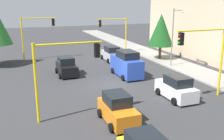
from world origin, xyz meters
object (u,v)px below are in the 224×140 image
object	(u,v)px
street_lamp_curbside	(175,31)
delivery_van_blue	(126,64)
car_orange	(118,109)
car_black	(66,67)
car_silver	(111,54)
car_white	(176,88)
traffic_signal_far_left	(115,29)
traffic_signal_near_right	(64,65)
tree_roadside_mid	(161,30)
traffic_signal_near_left	(205,49)
traffic_signal_far_right	(36,30)

from	to	relation	value
street_lamp_curbside	delivery_van_blue	xyz separation A→B (m)	(1.49, -6.77, -3.07)
delivery_van_blue	car_orange	bearing A→B (deg)	-26.58
car_black	car_silver	xyz separation A→B (m)	(-4.84, 7.01, -0.00)
car_white	car_silver	distance (m)	15.10
street_lamp_curbside	traffic_signal_far_left	bearing A→B (deg)	-161.12
car_white	car_silver	xyz separation A→B (m)	(-15.10, -0.08, -0.00)
street_lamp_curbside	car_orange	xyz separation A→B (m)	(11.43, -11.75, -3.45)
car_orange	car_white	size ratio (longest dim) A/B	0.94
traffic_signal_near_right	street_lamp_curbside	world-z (taller)	street_lamp_curbside
tree_roadside_mid	car_silver	world-z (taller)	tree_roadside_mid
delivery_van_blue	car_silver	bearing A→B (deg)	171.83
traffic_signal_far_left	car_orange	world-z (taller)	traffic_signal_far_left
car_white	delivery_van_blue	bearing A→B (deg)	-171.33
traffic_signal_near_left	car_black	xyz separation A→B (m)	(-10.79, -9.21, -3.19)
traffic_signal_near_left	street_lamp_curbside	distance (m)	10.23
delivery_van_blue	car_black	distance (m)	6.51
traffic_signal_near_right	delivery_van_blue	distance (m)	11.72
car_orange	car_silver	world-z (taller)	same
traffic_signal_far_right	delivery_van_blue	world-z (taller)	traffic_signal_far_right
car_black	car_orange	size ratio (longest dim) A/B	1.03
traffic_signal_near_left	delivery_van_blue	distance (m)	9.20
traffic_signal_near_right	tree_roadside_mid	bearing A→B (deg)	131.83
traffic_signal_far_right	traffic_signal_near_right	bearing A→B (deg)	0.18
traffic_signal_far_left	car_black	size ratio (longest dim) A/B	1.39
street_lamp_curbside	tree_roadside_mid	size ratio (longest dim) A/B	1.13
traffic_signal_near_right	traffic_signal_far_right	size ratio (longest dim) A/B	0.93
traffic_signal_near_right	traffic_signal_far_left	size ratio (longest dim) A/B	1.00
traffic_signal_near_left	tree_roadside_mid	size ratio (longest dim) A/B	0.93
traffic_signal_far_right	car_white	world-z (taller)	traffic_signal_far_right
traffic_signal_near_right	traffic_signal_far_right	distance (m)	20.00
traffic_signal_far_left	car_orange	bearing A→B (deg)	-20.58
traffic_signal_near_right	car_orange	xyz separation A→B (m)	(1.82, 3.10, -2.90)
traffic_signal_near_left	street_lamp_curbside	bearing A→B (deg)	160.07
traffic_signal_far_right	street_lamp_curbside	xyz separation A→B (m)	(10.39, 14.91, 0.30)
street_lamp_curbside	car_black	size ratio (longest dim) A/B	1.82
traffic_signal_near_right	traffic_signal_far_right	world-z (taller)	traffic_signal_far_right
street_lamp_curbside	car_black	xyz separation A→B (m)	(-1.18, -12.70, -3.45)
tree_roadside_mid	delivery_van_blue	size ratio (longest dim) A/B	1.29
traffic_signal_far_right	tree_roadside_mid	size ratio (longest dim) A/B	0.92
traffic_signal_near_right	car_orange	world-z (taller)	traffic_signal_near_right
tree_roadside_mid	delivery_van_blue	distance (m)	9.98
traffic_signal_far_right	car_silver	size ratio (longest dim) A/B	1.43
car_black	delivery_van_blue	bearing A→B (deg)	65.75
car_white	car_silver	bearing A→B (deg)	-179.70
car_silver	tree_roadside_mid	bearing A→B (deg)	75.94
traffic_signal_far_right	car_white	bearing A→B (deg)	25.51
traffic_signal_far_left	street_lamp_curbside	size ratio (longest dim) A/B	0.77
traffic_signal_near_right	delivery_van_blue	world-z (taller)	traffic_signal_near_right
tree_roadside_mid	car_white	xyz separation A→B (m)	(13.47, -6.42, -3.15)
traffic_signal_far_right	traffic_signal_far_left	world-z (taller)	traffic_signal_far_right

